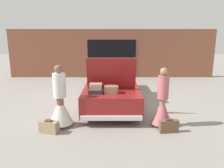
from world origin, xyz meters
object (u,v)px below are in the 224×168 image
(person_left, at_px, (61,105))
(person_right, at_px, (163,106))
(car, at_px, (112,86))
(suitcase_beside_left_person, at_px, (50,127))
(suitcase_beside_right_person, at_px, (169,126))

(person_left, bearing_deg, person_right, 85.63)
(person_left, bearing_deg, car, 145.76)
(suitcase_beside_left_person, bearing_deg, car, 60.24)
(car, bearing_deg, person_right, -59.92)
(car, height_order, person_right, car)
(car, relative_size, person_right, 3.07)
(car, distance_m, person_left, 2.78)
(person_right, bearing_deg, suitcase_beside_left_person, 99.75)
(person_left, xyz_separation_m, suitcase_beside_left_person, (-0.22, -0.42, -0.45))
(person_left, distance_m, suitcase_beside_right_person, 2.96)
(person_right, xyz_separation_m, suitcase_beside_right_person, (0.10, -0.40, -0.42))
(person_right, height_order, suitcase_beside_right_person, person_right)
(suitcase_beside_left_person, bearing_deg, suitcase_beside_right_person, 0.19)
(car, relative_size, person_left, 2.94)
(suitcase_beside_right_person, bearing_deg, suitcase_beside_left_person, -179.81)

